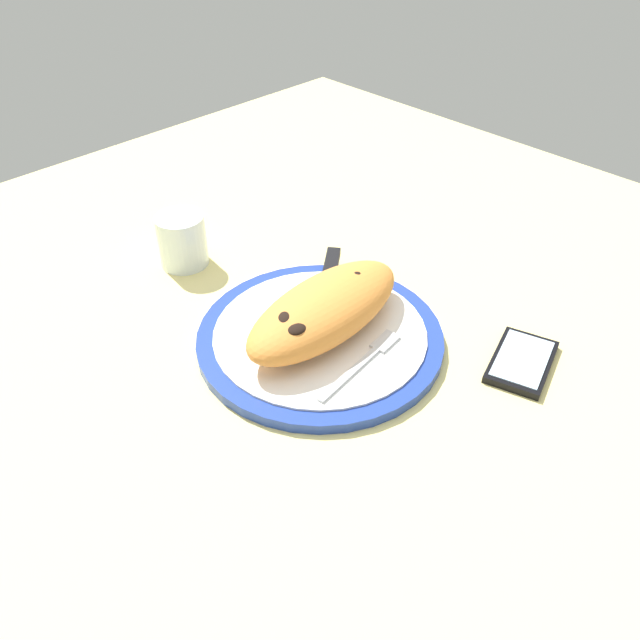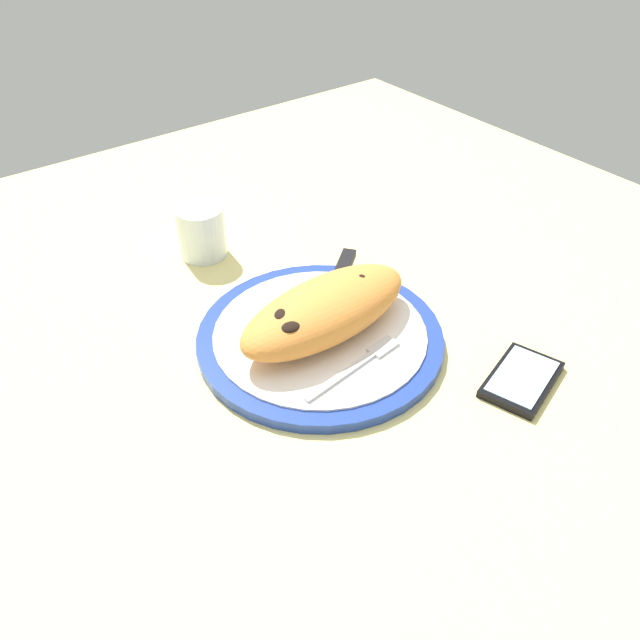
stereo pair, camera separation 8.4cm
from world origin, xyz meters
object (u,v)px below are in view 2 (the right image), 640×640
at_px(fork, 361,362).
at_px(smartphone, 522,379).
at_px(water_glass, 202,235).
at_px(plate, 320,337).
at_px(calzone, 325,310).
at_px(knife, 338,282).

relative_size(fork, smartphone, 1.23).
bearing_deg(water_glass, plate, -86.91).
height_order(fork, water_glass, water_glass).
relative_size(calzone, smartphone, 2.09).
height_order(calzone, water_glass, calzone).
xyz_separation_m(knife, smartphone, (0.07, -0.28, -0.02)).
height_order(fork, knife, knife).
xyz_separation_m(plate, knife, (0.08, 0.07, 0.01)).
height_order(calzone, fork, calzone).
bearing_deg(fork, calzone, 85.89).
height_order(plate, smartphone, plate).
relative_size(calzone, fork, 1.70).
distance_m(fork, water_glass, 0.36).
distance_m(calzone, fork, 0.09).
bearing_deg(water_glass, smartphone, -71.38).
height_order(calzone, knife, calzone).
height_order(calzone, smartphone, calzone).
distance_m(calzone, water_glass, 0.28).
distance_m(plate, fork, 0.08).
relative_size(fork, water_glass, 1.92).
bearing_deg(smartphone, plate, 125.56).
height_order(plate, knife, knife).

